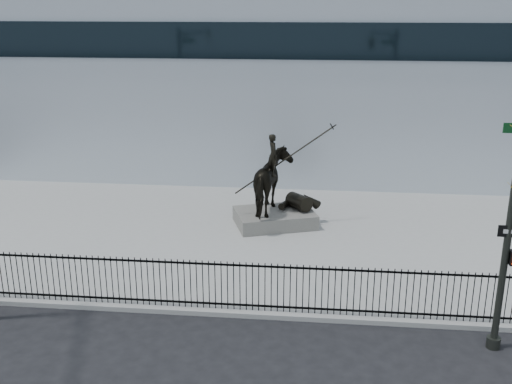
# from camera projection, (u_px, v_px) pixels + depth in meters

# --- Properties ---
(ground) EXTENTS (120.00, 120.00, 0.00)m
(ground) POSITION_uv_depth(u_px,v_px,m) (228.00, 337.00, 16.24)
(ground) COLOR black
(ground) RESTS_ON ground
(plaza) EXTENTS (30.00, 12.00, 0.15)m
(plaza) POSITION_uv_depth(u_px,v_px,m) (255.00, 237.00, 22.85)
(plaza) COLOR #979794
(plaza) RESTS_ON ground
(building) EXTENTS (44.00, 14.00, 9.00)m
(building) POSITION_uv_depth(u_px,v_px,m) (280.00, 78.00, 33.81)
(building) COLOR silver
(building) RESTS_ON ground
(picket_fence) EXTENTS (22.10, 0.10, 1.50)m
(picket_fence) POSITION_uv_depth(u_px,v_px,m) (234.00, 286.00, 17.15)
(picket_fence) COLOR black
(picket_fence) RESTS_ON plaza
(statue_plinth) EXTENTS (3.54, 2.95, 0.57)m
(statue_plinth) POSITION_uv_depth(u_px,v_px,m) (275.00, 218.00, 23.84)
(statue_plinth) COLOR #615E59
(statue_plinth) RESTS_ON plaza
(equestrian_statue) EXTENTS (3.69, 2.93, 3.29)m
(equestrian_statue) POSITION_uv_depth(u_px,v_px,m) (277.00, 182.00, 23.40)
(equestrian_statue) COLOR black
(equestrian_statue) RESTS_ON statue_plinth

